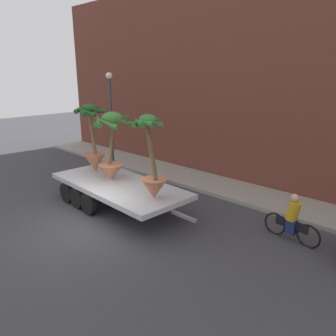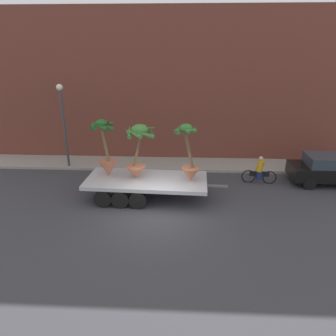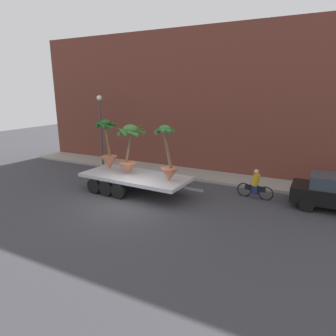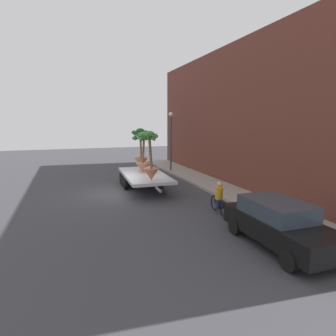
% 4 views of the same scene
% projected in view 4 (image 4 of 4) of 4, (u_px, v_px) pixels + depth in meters
% --- Properties ---
extents(ground_plane, '(60.00, 60.00, 0.00)m').
position_uv_depth(ground_plane, '(121.00, 193.00, 16.92)').
color(ground_plane, '#38383D').
extents(sidewalk, '(24.00, 2.20, 0.15)m').
position_uv_depth(sidewalk, '(212.00, 184.00, 18.93)').
color(sidewalk, gray).
rests_on(sidewalk, ground).
extents(building_facade, '(24.00, 1.20, 9.12)m').
position_uv_depth(building_facade, '(236.00, 116.00, 18.77)').
color(building_facade, brown).
rests_on(building_facade, ground).
extents(flatbed_trailer, '(6.81, 2.74, 0.98)m').
position_uv_depth(flatbed_trailer, '(143.00, 176.00, 18.13)').
color(flatbed_trailer, '#B7BABF').
rests_on(flatbed_trailer, ground).
extents(potted_palm_rear, '(1.57, 1.62, 2.63)m').
position_uv_depth(potted_palm_rear, '(144.00, 152.00, 18.02)').
color(potted_palm_rear, '#B26647').
rests_on(potted_palm_rear, flatbed_trailer).
extents(potted_palm_middle, '(1.20, 1.18, 2.79)m').
position_uv_depth(potted_palm_middle, '(141.00, 152.00, 19.58)').
color(potted_palm_middle, '#B26647').
rests_on(potted_palm_middle, flatbed_trailer).
extents(potted_palm_front, '(1.25, 1.10, 2.74)m').
position_uv_depth(potted_palm_front, '(151.00, 160.00, 15.77)').
color(potted_palm_front, '#B26647').
rests_on(potted_palm_front, flatbed_trailer).
extents(cyclist, '(1.84, 0.38, 1.54)m').
position_uv_depth(cyclist, '(219.00, 199.00, 13.16)').
color(cyclist, black).
rests_on(cyclist, ground).
extents(parked_car, '(4.40, 1.93, 1.58)m').
position_uv_depth(parked_car, '(279.00, 223.00, 9.64)').
color(parked_car, black).
rests_on(parked_car, ground).
extents(street_lamp, '(0.36, 0.36, 4.83)m').
position_uv_depth(street_lamp, '(171.00, 134.00, 23.51)').
color(street_lamp, '#383D42').
rests_on(street_lamp, sidewalk).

